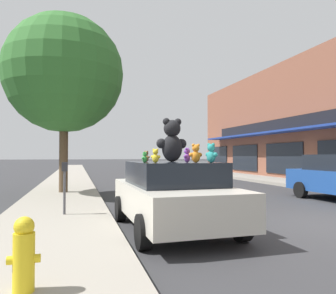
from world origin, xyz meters
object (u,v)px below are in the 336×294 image
object	(u,v)px
plush_art_car	(173,194)
teddy_bear_yellow	(155,156)
teddy_bear_brown	(146,156)
teddy_bear_giant	(172,141)
teddy_bear_purple	(187,155)
street_tree	(64,74)
teddy_bear_teal	(211,153)
fire_hydrant	(24,254)
parking_meter	(65,181)
teddy_bear_orange	(196,154)
teddy_bear_green	(145,157)

from	to	relation	value
plush_art_car	teddy_bear_yellow	bearing A→B (deg)	-132.84
teddy_bear_brown	teddy_bear_giant	bearing A→B (deg)	-150.81
teddy_bear_brown	teddy_bear_purple	bearing A→B (deg)	178.06
teddy_bear_giant	teddy_bear_purple	distance (m)	0.82
street_tree	teddy_bear_yellow	bearing A→B (deg)	-74.94
teddy_bear_teal	fire_hydrant	size ratio (longest dim) A/B	0.48
teddy_bear_giant	fire_hydrant	distance (m)	4.41
teddy_bear_yellow	teddy_bear_brown	world-z (taller)	teddy_bear_yellow
teddy_bear_teal	parking_meter	world-z (taller)	teddy_bear_teal
street_tree	teddy_bear_teal	bearing A→B (deg)	-68.62
teddy_bear_orange	plush_art_car	bearing A→B (deg)	-68.14
street_tree	teddy_bear_green	bearing A→B (deg)	-75.91
teddy_bear_brown	fire_hydrant	bearing A→B (deg)	115.80
teddy_bear_orange	street_tree	bearing A→B (deg)	-69.80
teddy_bear_giant	teddy_bear_yellow	size ratio (longest dim) A/B	3.54
plush_art_car	teddy_bear_green	bearing A→B (deg)	-150.76
teddy_bear_yellow	teddy_bear_brown	bearing A→B (deg)	-54.89
teddy_bear_green	teddy_bear_giant	bearing A→B (deg)	178.06
teddy_bear_giant	teddy_bear_green	world-z (taller)	teddy_bear_giant
teddy_bear_green	parking_meter	bearing A→B (deg)	-96.33
teddy_bear_green	parking_meter	xyz separation A→B (m)	(-1.57, 2.03, -0.59)
teddy_bear_giant	parking_meter	size ratio (longest dim) A/B	0.77
teddy_bear_purple	street_tree	bearing A→B (deg)	-118.24
teddy_bear_teal	parking_meter	size ratio (longest dim) A/B	0.30
teddy_bear_yellow	teddy_bear_brown	size ratio (longest dim) A/B	1.11
teddy_bear_orange	teddy_bear_green	bearing A→B (deg)	-15.19
teddy_bear_green	teddy_bear_brown	bearing A→B (deg)	-147.91
plush_art_car	teddy_bear_giant	size ratio (longest dim) A/B	4.19
teddy_bear_purple	teddy_bear_giant	bearing A→B (deg)	-130.75
teddy_bear_teal	teddy_bear_orange	xyz separation A→B (m)	(-0.22, 0.25, -0.00)
teddy_bear_green	street_tree	size ratio (longest dim) A/B	0.03
teddy_bear_brown	street_tree	world-z (taller)	street_tree
teddy_bear_green	fire_hydrant	distance (m)	3.33
plush_art_car	teddy_bear_teal	bearing A→B (deg)	-63.02
teddy_bear_purple	street_tree	distance (m)	8.30
teddy_bear_brown	fire_hydrant	world-z (taller)	teddy_bear_brown
plush_art_car	teddy_bear_teal	distance (m)	1.36
parking_meter	teddy_bear_yellow	bearing A→B (deg)	-51.61
teddy_bear_giant	street_tree	xyz separation A→B (m)	(-2.56, 6.43, 2.90)
teddy_bear_yellow	parking_meter	bearing A→B (deg)	-13.52
plush_art_car	teddy_bear_orange	distance (m)	1.13
parking_meter	teddy_bear_brown	bearing A→B (deg)	-30.55
teddy_bear_brown	street_tree	distance (m)	7.25
teddy_bear_yellow	street_tree	bearing A→B (deg)	-36.85
fire_hydrant	teddy_bear_brown	bearing A→B (deg)	59.94
plush_art_car	street_tree	world-z (taller)	street_tree
teddy_bear_yellow	fire_hydrant	world-z (taller)	teddy_bear_yellow
teddy_bear_teal	teddy_bear_purple	bearing A→B (deg)	7.70
teddy_bear_purple	teddy_bear_yellow	bearing A→B (deg)	-37.57
teddy_bear_giant	street_tree	bearing A→B (deg)	-71.87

